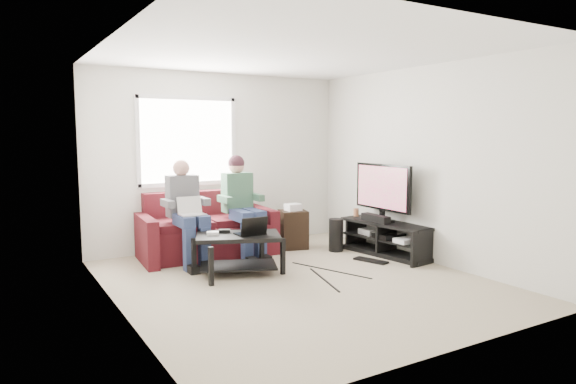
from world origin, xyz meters
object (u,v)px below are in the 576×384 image
Objects in this scene: subwoofer at (336,235)px; end_table at (293,228)px; sofa at (206,232)px; coffee_table at (238,245)px; tv at (383,189)px; tv_stand at (386,240)px.

end_table reaches higher than subwoofer.
coffee_table is at bearing -92.11° from sofa.
subwoofer is 0.71× the size of end_table.
tv is at bearing -28.60° from sofa.
sofa reaches higher than end_table.
tv_stand is 1.34× the size of tv.
tv is at bearing -43.86° from subwoofer.
coffee_table is 2.24m from tv_stand.
coffee_table is 2.41× the size of subwoofer.
tv is (-0.00, 0.10, 0.72)m from tv_stand.
sofa is 1.87m from subwoofer.
sofa is at bearing 156.70° from subwoofer.
tv reaches higher than coffee_table.
subwoofer is at bearing 12.97° from coffee_table.
sofa is 1.32× the size of tv_stand.
sofa reaches higher than tv_stand.
tv_stand is (2.23, -0.15, -0.16)m from coffee_table.
end_table is at bearing 130.81° from subwoofer.
tv is at bearing -46.53° from end_table.
coffee_table is at bearing 178.73° from tv.
sofa is 1.14m from coffee_table.
coffee_table is 2.30m from tv.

